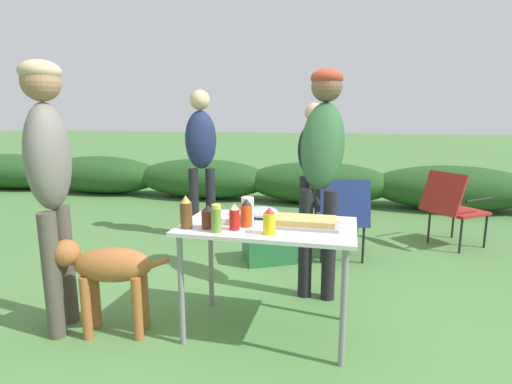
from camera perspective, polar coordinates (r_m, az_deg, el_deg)
ground_plane at (r=2.84m, az=1.65°, el=-19.20°), size 60.00×60.00×0.00m
shrub_hedge at (r=6.56m, az=8.89°, el=1.29°), size 14.40×0.90×0.68m
folding_table at (r=2.57m, az=1.73°, el=-6.31°), size 1.10×0.64×0.74m
food_tray at (r=2.52m, az=7.03°, el=-4.31°), size 0.42×0.24×0.06m
plate_stack at (r=2.65m, az=-4.51°, el=-3.60°), size 0.23×0.23×0.04m
mixing_bowl at (r=2.73m, az=0.85°, el=-2.89°), size 0.22×0.22×0.07m
paper_cup_stack at (r=2.58m, az=-1.21°, el=-2.56°), size 0.08×0.08×0.16m
hot_sauce_bottle at (r=2.49m, az=-1.38°, el=-3.07°), size 0.08×0.08×0.17m
bbq_sauce_bottle at (r=2.46m, az=-6.88°, el=-3.60°), size 0.08×0.08×0.15m
mustard_bottle at (r=2.33m, az=1.90°, el=-4.22°), size 0.07×0.07×0.16m
beer_bottle at (r=2.48m, az=-9.96°, el=-2.91°), size 0.07×0.07×0.21m
relish_jar at (r=2.38m, az=-5.67°, el=-3.81°), size 0.06×0.06×0.17m
ketchup_bottle at (r=2.42m, az=-3.09°, el=-3.63°), size 0.06×0.06×0.16m
standing_person_in_gray_fleece at (r=3.15m, az=9.47°, el=5.85°), size 0.36×0.51×1.78m
standing_person_in_dark_puffer at (r=4.45m, az=8.14°, el=4.50°), size 0.43×0.37×1.56m
standing_person_in_olive_jacket at (r=4.62m, az=-7.85°, el=6.00°), size 0.43×0.39×1.70m
standing_person_with_beanie at (r=2.82m, az=-27.46°, el=3.28°), size 0.33×0.40×1.75m
dog at (r=2.80m, az=-20.62°, el=-10.33°), size 0.79×0.33×0.64m
camp_chair_green_behind_table at (r=4.02m, az=12.23°, el=-3.09°), size 0.55×0.65×0.83m
camp_chair_near_hedge at (r=4.81m, az=26.24°, el=-1.68°), size 0.75×0.73×0.83m
cooler_box at (r=3.96m, az=1.91°, el=-7.52°), size 0.57×0.51×0.34m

